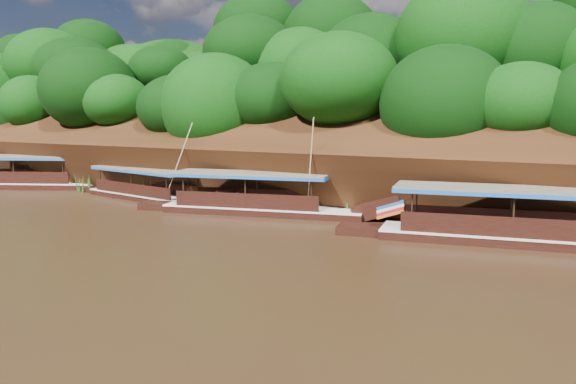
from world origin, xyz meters
name	(u,v)px	position (x,y,z in m)	size (l,w,h in m)	color
ground	(216,244)	(0.00, 0.00, 0.00)	(160.00, 160.00, 0.00)	black
riverbank	(389,166)	(-0.01, 22.73, 1.89)	(120.00, 30.06, 19.40)	black
boat_0	(551,234)	(13.43, 7.44, 0.59)	(16.29, 5.42, 7.14)	black
boat_1	(275,205)	(-1.71, 7.99, 0.57)	(14.60, 5.59, 6.28)	black
boat_2	(155,194)	(-11.68, 8.29, 0.50)	(14.15, 4.03, 5.88)	black
boat_3	(40,181)	(-24.71, 8.67, 0.60)	(14.42, 8.32, 3.17)	black
reeds	(285,197)	(-2.03, 9.68, 0.86)	(51.10, 2.42, 2.04)	#1C6419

